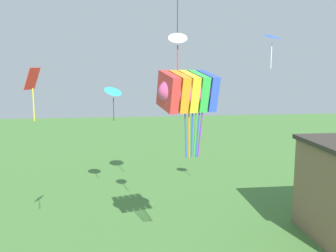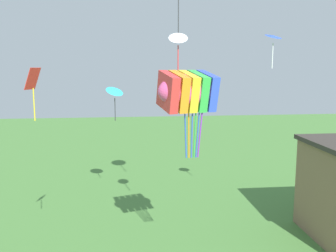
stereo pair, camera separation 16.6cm
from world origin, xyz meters
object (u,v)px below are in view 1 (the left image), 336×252
(kite_cyan_delta, at_px, (113,92))
(kite_blue_delta, at_px, (272,37))
(kite_white_delta, at_px, (178,39))
(kite_red_diamond, at_px, (32,84))
(kite_rainbow_parafoil, at_px, (188,91))

(kite_cyan_delta, xyz_separation_m, kite_blue_delta, (8.31, -3.92, 3.00))
(kite_white_delta, xyz_separation_m, kite_blue_delta, (5.33, 2.47, 0.32))
(kite_red_diamond, bearing_deg, kite_white_delta, 10.56)
(kite_cyan_delta, bearing_deg, kite_rainbow_parafoil, -70.25)
(kite_red_diamond, relative_size, kite_blue_delta, 1.16)
(kite_white_delta, xyz_separation_m, kite_red_diamond, (-6.00, -1.12, -1.86))
(kite_rainbow_parafoil, distance_m, kite_cyan_delta, 9.08)
(kite_rainbow_parafoil, height_order, kite_cyan_delta, kite_rainbow_parafoil)
(kite_white_delta, distance_m, kite_blue_delta, 5.88)
(kite_rainbow_parafoil, bearing_deg, kite_blue_delta, 41.27)
(kite_white_delta, height_order, kite_cyan_delta, kite_white_delta)
(kite_rainbow_parafoil, xyz_separation_m, kite_blue_delta, (5.25, 4.61, 2.45))
(kite_blue_delta, bearing_deg, kite_rainbow_parafoil, -138.73)
(kite_rainbow_parafoil, distance_m, kite_white_delta, 3.01)
(kite_rainbow_parafoil, xyz_separation_m, kite_cyan_delta, (-3.06, 8.53, -0.56))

